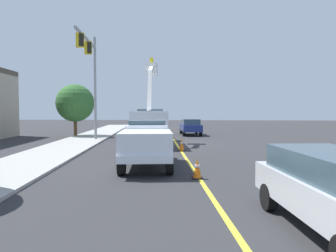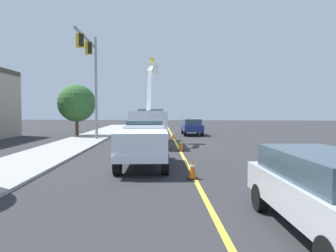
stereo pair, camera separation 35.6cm
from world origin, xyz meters
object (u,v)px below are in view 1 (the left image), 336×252
traffic_cone_mid_front (182,144)px  traffic_signal_mast (91,68)px  traffic_cone_mid_rear (172,135)px  utility_bucket_truck (150,123)px  passing_minivan (190,126)px  service_pickup_truck (147,142)px  traffic_cone_leading (197,169)px

traffic_cone_mid_front → traffic_signal_mast: size_ratio=0.10×
traffic_cone_mid_front → traffic_cone_mid_rear: traffic_cone_mid_front is taller
utility_bucket_truck → passing_minivan: bearing=-18.0°
utility_bucket_truck → traffic_cone_mid_rear: utility_bucket_truck is taller
service_pickup_truck → passing_minivan: service_pickup_truck is taller
traffic_cone_leading → passing_minivan: bearing=1.4°
passing_minivan → traffic_signal_mast: bearing=136.5°
utility_bucket_truck → traffic_cone_mid_rear: bearing=-17.2°
passing_minivan → service_pickup_truck: bearing=174.6°
service_pickup_truck → traffic_cone_leading: size_ratio=7.53×
traffic_cone_mid_front → traffic_signal_mast: (4.77, 7.46, 5.56)m
passing_minivan → traffic_cone_mid_rear: passing_minivan is taller
utility_bucket_truck → passing_minivan: (9.16, -2.98, -0.63)m
service_pickup_truck → utility_bucket_truck: bearing=7.3°
traffic_cone_mid_rear → service_pickup_truck: bearing=179.2°
traffic_cone_mid_front → service_pickup_truck: bearing=166.2°
passing_minivan → traffic_cone_mid_front: (-13.03, 0.39, -0.55)m
utility_bucket_truck → traffic_signal_mast: (0.90, 4.87, 4.37)m
utility_bucket_truck → traffic_signal_mast: traffic_signal_mast is taller
traffic_signal_mast → traffic_cone_mid_rear: bearing=-59.7°
traffic_cone_leading → traffic_cone_mid_rear: size_ratio=1.10×
passing_minivan → traffic_cone_leading: bearing=-178.6°
passing_minivan → traffic_cone_leading: passing_minivan is taller
traffic_cone_leading → service_pickup_truck: bearing=44.8°
service_pickup_truck → traffic_cone_leading: service_pickup_truck is taller
traffic_cone_mid_front → traffic_cone_leading: bearing=-173.5°
utility_bucket_truck → traffic_cone_mid_front: size_ratio=9.92×
service_pickup_truck → traffic_signal_mast: 12.96m
traffic_cone_leading → traffic_cone_mid_rear: 16.45m
service_pickup_truck → traffic_cone_mid_rear: service_pickup_truck is taller
traffic_cone_mid_front → passing_minivan: bearing=-1.7°
utility_bucket_truck → traffic_cone_leading: utility_bucket_truck is taller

